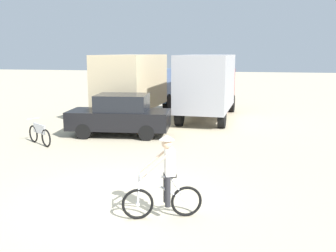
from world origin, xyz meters
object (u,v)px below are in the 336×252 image
(box_truck_tan_camper, at_px, (135,83))
(box_truck_grey_hauler, at_px, (208,83))
(bicycle_spare, at_px, (39,134))
(cyclist_orange_shirt, at_px, (165,180))
(sedan_parked, at_px, (120,115))

(box_truck_tan_camper, xyz_separation_m, box_truck_grey_hauler, (3.86, 0.29, 0.00))
(bicycle_spare, bearing_deg, box_truck_tan_camper, 74.56)
(cyclist_orange_shirt, relative_size, bicycle_spare, 1.24)
(cyclist_orange_shirt, distance_m, bicycle_spare, 8.17)
(box_truck_tan_camper, bearing_deg, bicycle_spare, -105.44)
(cyclist_orange_shirt, bearing_deg, box_truck_tan_camper, 109.23)
(box_truck_grey_hauler, height_order, sedan_parked, box_truck_grey_hauler)
(sedan_parked, distance_m, cyclist_orange_shirt, 8.37)
(box_truck_grey_hauler, distance_m, sedan_parked, 5.90)
(sedan_parked, height_order, cyclist_orange_shirt, cyclist_orange_shirt)
(box_truck_tan_camper, relative_size, box_truck_grey_hauler, 1.00)
(box_truck_grey_hauler, height_order, cyclist_orange_shirt, box_truck_grey_hauler)
(box_truck_grey_hauler, distance_m, cyclist_orange_shirt, 12.48)
(box_truck_grey_hauler, distance_m, bicycle_spare, 9.16)
(box_truck_tan_camper, relative_size, cyclist_orange_shirt, 3.77)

